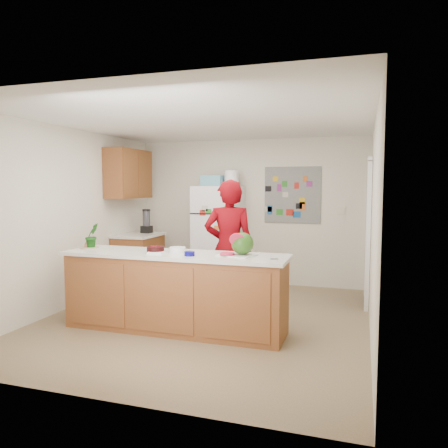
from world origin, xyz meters
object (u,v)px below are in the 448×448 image
(refrigerator, at_px, (218,236))
(cherry_bowl, at_px, (156,249))
(watermelon, at_px, (242,243))
(person, at_px, (229,248))

(refrigerator, height_order, cherry_bowl, refrigerator)
(refrigerator, distance_m, watermelon, 2.56)
(refrigerator, relative_size, cherry_bowl, 8.30)
(cherry_bowl, bearing_deg, watermelon, 4.56)
(watermelon, distance_m, cherry_bowl, 1.05)
(refrigerator, bearing_deg, watermelon, -65.52)
(cherry_bowl, bearing_deg, refrigerator, 90.50)
(person, bearing_deg, watermelon, 102.81)
(refrigerator, bearing_deg, person, -67.01)
(person, distance_m, cherry_bowl, 1.04)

